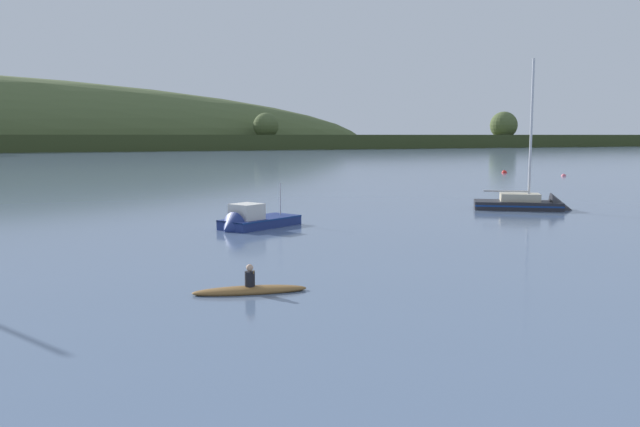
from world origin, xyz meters
The scene contains 5 objects.
sailboat_midwater_white centered at (15.47, 34.28, 0.14)m, with size 6.43×5.66×10.97m.
fishing_boat_moored centered at (-4.16, 34.11, 0.26)m, with size 5.23×3.75×3.03m.
canoe_with_paddler centered at (-9.37, 20.48, 0.10)m, with size 3.67×1.69×1.02m.
mooring_buoy_midchannel centered at (45.18, 59.67, 0.00)m, with size 0.57×0.57×0.65m.
mooring_buoy_off_fishing_boat centered at (43.47, 68.08, 0.00)m, with size 0.70×0.70×0.78m.
Camera 1 is at (-16.43, 1.27, 4.92)m, focal length 37.26 mm.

